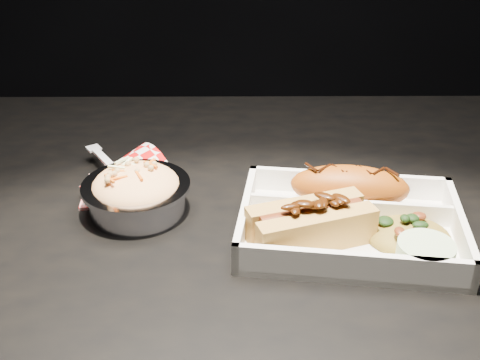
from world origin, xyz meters
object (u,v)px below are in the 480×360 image
(foil_coleslaw_cup, at_px, (136,191))
(food_tray, at_px, (349,228))
(dining_table, at_px, (253,272))
(napkin_fork, at_px, (119,176))
(fried_pastry, at_px, (350,187))
(hotdog, at_px, (311,221))

(foil_coleslaw_cup, bearing_deg, food_tray, -12.22)
(dining_table, height_order, napkin_fork, napkin_fork)
(fried_pastry, xyz_separation_m, napkin_fork, (-0.29, 0.06, -0.02))
(foil_coleslaw_cup, bearing_deg, dining_table, -2.58)
(food_tray, distance_m, hotdog, 0.06)
(food_tray, xyz_separation_m, fried_pastry, (0.01, 0.05, 0.02))
(foil_coleslaw_cup, bearing_deg, napkin_fork, 117.87)
(dining_table, bearing_deg, fried_pastry, 3.19)
(hotdog, xyz_separation_m, foil_coleslaw_cup, (-0.20, 0.08, -0.00))
(foil_coleslaw_cup, relative_size, napkin_fork, 0.82)
(dining_table, distance_m, napkin_fork, 0.22)
(fried_pastry, bearing_deg, food_tray, -97.70)
(hotdog, bearing_deg, fried_pastry, 34.57)
(foil_coleslaw_cup, height_order, napkin_fork, napkin_fork)
(napkin_fork, bearing_deg, food_tray, 35.07)
(fried_pastry, distance_m, hotdog, 0.09)
(food_tray, relative_size, foil_coleslaw_cup, 2.06)
(dining_table, height_order, food_tray, food_tray)
(fried_pastry, bearing_deg, hotdog, -126.46)
(food_tray, bearing_deg, foil_coleslaw_cup, 175.47)
(hotdog, relative_size, napkin_fork, 0.93)
(dining_table, relative_size, fried_pastry, 8.33)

